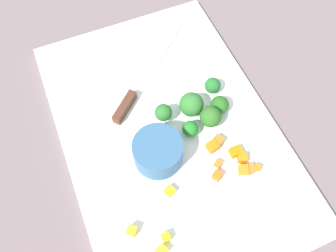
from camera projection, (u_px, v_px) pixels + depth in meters
The scene contains 23 objects.
ground_plane at pixel (168, 132), 0.60m from camera, with size 4.00×4.00×0.00m, color slate.
cutting_board at pixel (168, 130), 0.60m from camera, with size 0.55×0.37×0.01m, color white.
prep_bowl at pixel (158, 152), 0.55m from camera, with size 0.08×0.08×0.05m, color #345F89.
chef_knife at pixel (142, 79), 0.63m from camera, with size 0.22×0.25×0.02m.
carrot_dice_0 at pixel (218, 164), 0.56m from camera, with size 0.01×0.01×0.01m, color orange.
carrot_dice_1 at pixel (258, 167), 0.55m from camera, with size 0.01×0.01×0.01m, color orange.
carrot_dice_2 at pixel (217, 176), 0.55m from camera, with size 0.01×0.01×0.01m, color orange.
carrot_dice_3 at pixel (218, 141), 0.57m from camera, with size 0.02×0.02×0.02m, color orange.
carrot_dice_4 at pixel (243, 170), 0.55m from camera, with size 0.01×0.01×0.01m, color orange.
carrot_dice_5 at pixel (242, 158), 0.56m from camera, with size 0.01×0.02×0.01m, color orange.
carrot_dice_6 at pixel (213, 147), 0.57m from camera, with size 0.02×0.02×0.02m, color orange.
carrot_dice_7 at pixel (236, 152), 0.57m from camera, with size 0.02×0.02×0.01m, color orange.
carrot_dice_8 at pixel (251, 169), 0.55m from camera, with size 0.02×0.01×0.01m, color orange.
pepper_dice_0 at pixel (132, 231), 0.50m from camera, with size 0.01×0.01×0.02m, color yellow.
pepper_dice_1 at pixel (162, 251), 0.49m from camera, with size 0.02×0.02×0.01m, color yellow.
pepper_dice_2 at pixel (166, 237), 0.50m from camera, with size 0.01×0.01×0.01m, color yellow.
pepper_dice_3 at pixel (170, 191), 0.54m from camera, with size 0.01×0.01×0.01m, color yellow.
broccoli_floret_0 at pixel (191, 105), 0.59m from camera, with size 0.04×0.04×0.05m.
broccoli_floret_1 at pixel (166, 112), 0.58m from camera, with size 0.03×0.03×0.04m.
broccoli_floret_2 at pixel (210, 117), 0.58m from camera, with size 0.04×0.04×0.04m.
broccoli_floret_3 at pixel (220, 106), 0.60m from camera, with size 0.03×0.03×0.03m.
broccoli_floret_4 at pixel (213, 86), 0.62m from camera, with size 0.03×0.03×0.03m.
broccoli_floret_5 at pixel (190, 129), 0.57m from camera, with size 0.03×0.03×0.03m.
Camera 1 is at (0.25, -0.10, 0.54)m, focal length 35.57 mm.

